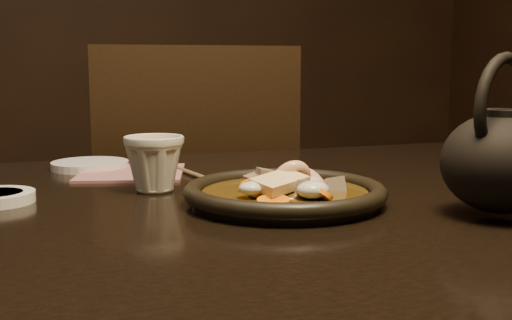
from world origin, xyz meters
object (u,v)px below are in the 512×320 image
object	(u,v)px
plate	(285,194)
teapot	(502,157)
tea_cup	(154,162)
table	(246,261)
chair	(191,238)

from	to	relation	value
plate	teapot	xyz separation A→B (m)	(0.20, -0.14, 0.05)
tea_cup	table	bearing A→B (deg)	-48.43
teapot	tea_cup	bearing A→B (deg)	116.94
chair	table	bearing A→B (deg)	87.95
chair	tea_cup	xyz separation A→B (m)	(-0.19, -0.57, 0.27)
table	tea_cup	size ratio (longest dim) A/B	19.66
plate	tea_cup	world-z (taller)	tea_cup
table	plate	size ratio (longest dim) A/B	6.40
tea_cup	teapot	world-z (taller)	teapot
plate	teapot	bearing A→B (deg)	-34.33
plate	chair	bearing A→B (deg)	85.79
tea_cup	plate	bearing A→B (deg)	-44.53
plate	teapot	world-z (taller)	teapot
tea_cup	teapot	xyz separation A→B (m)	(0.34, -0.27, 0.03)
chair	teapot	size ratio (longest dim) A/B	5.35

